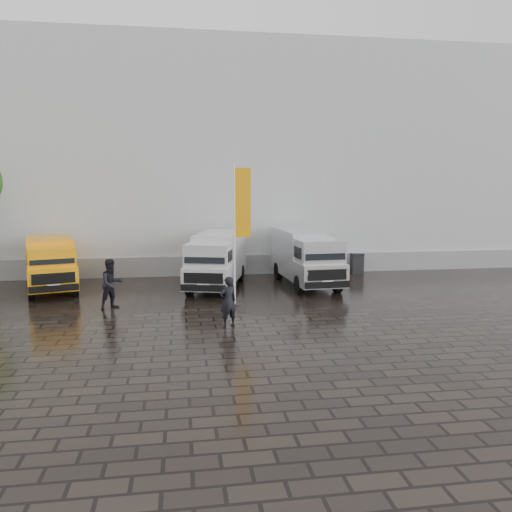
% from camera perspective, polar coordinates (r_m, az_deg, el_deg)
% --- Properties ---
extents(ground, '(120.00, 120.00, 0.00)m').
position_cam_1_polar(ground, '(18.07, -0.51, -6.51)').
color(ground, black).
rests_on(ground, ground).
extents(exhibition_hall, '(44.00, 16.00, 12.00)m').
position_cam_1_polar(exhibition_hall, '(33.65, -0.95, 10.49)').
color(exhibition_hall, silver).
rests_on(exhibition_hall, ground).
extents(hall_plinth, '(44.00, 0.15, 1.00)m').
position_cam_1_polar(hall_plinth, '(25.97, 1.42, -0.93)').
color(hall_plinth, gray).
rests_on(hall_plinth, ground).
extents(van_yellow, '(3.13, 5.20, 2.25)m').
position_cam_1_polar(van_yellow, '(23.38, -22.40, -0.98)').
color(van_yellow, '#FF9D0D').
rests_on(van_yellow, ground).
extents(van_white, '(3.24, 5.83, 2.40)m').
position_cam_1_polar(van_white, '(22.32, -4.48, -0.60)').
color(van_white, silver).
rests_on(van_white, ground).
extents(van_silver, '(2.25, 5.87, 2.50)m').
position_cam_1_polar(van_silver, '(22.96, 5.69, -0.25)').
color(van_silver, silver).
rests_on(van_silver, ground).
extents(flagpole, '(0.88, 0.50, 5.42)m').
position_cam_1_polar(flagpole, '(18.89, -1.94, 3.54)').
color(flagpole, black).
rests_on(flagpole, ground).
extents(wheelie_bin, '(0.66, 0.66, 1.05)m').
position_cam_1_polar(wheelie_bin, '(26.60, 11.45, -0.83)').
color(wheelie_bin, black).
rests_on(wheelie_bin, ground).
extents(person_front, '(0.72, 0.61, 1.66)m').
position_cam_1_polar(person_front, '(16.14, -3.19, -5.24)').
color(person_front, black).
rests_on(person_front, ground).
extents(person_tent, '(1.14, 1.10, 1.86)m').
position_cam_1_polar(person_tent, '(19.27, -16.16, -3.08)').
color(person_tent, black).
rests_on(person_tent, ground).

